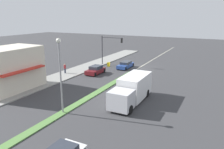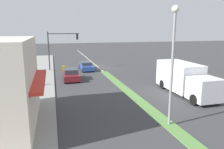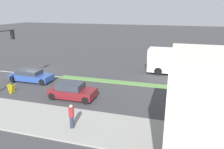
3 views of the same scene
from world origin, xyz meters
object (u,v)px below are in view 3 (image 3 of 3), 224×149
at_px(coupe_blue, 31,76).
at_px(pedestrian, 72,116).
at_px(delivery_truck, 178,62).
at_px(sedan_maroon, 72,91).
at_px(warning_aframe_sign, 12,89).

bearing_deg(coupe_blue, pedestrian, 48.78).
bearing_deg(delivery_truck, pedestrian, -23.22).
xyz_separation_m(delivery_truck, sedan_maroon, (10.00, -8.52, -0.82)).
relative_size(delivery_truck, coupe_blue, 1.70).
bearing_deg(coupe_blue, sedan_maroon, 65.58).
distance_m(delivery_truck, sedan_maroon, 13.16).
bearing_deg(coupe_blue, delivery_truck, 116.11).
distance_m(pedestrian, warning_aframe_sign, 8.98).
height_order(warning_aframe_sign, coupe_blue, coupe_blue).
bearing_deg(warning_aframe_sign, sedan_maroon, 95.71).
bearing_deg(warning_aframe_sign, delivery_truck, 126.53).
height_order(pedestrian, coupe_blue, pedestrian).
bearing_deg(pedestrian, sedan_maroon, -153.73).
xyz_separation_m(pedestrian, warning_aframe_sign, (-4.01, -8.02, -0.53)).
distance_m(warning_aframe_sign, sedan_maroon, 5.79).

